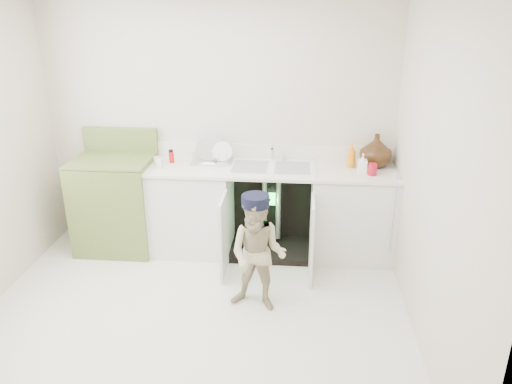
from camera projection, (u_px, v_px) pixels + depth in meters
ground at (194, 317)px, 4.07m from camera, size 3.50×3.50×0.00m
room_shell at (186, 173)px, 3.61m from camera, size 6.00×5.50×1.26m
counter_run at (274, 208)px, 4.97m from camera, size 2.44×1.02×1.22m
avocado_stove at (117, 202)px, 5.07m from camera, size 0.77×0.65×1.20m
repair_worker at (258, 254)px, 4.03m from camera, size 0.55×0.90×1.00m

